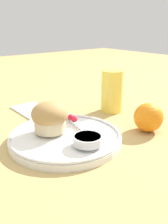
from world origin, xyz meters
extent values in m
plane|color=tan|center=(0.00, 0.00, 0.00)|extent=(3.00, 3.00, 0.00)
cylinder|color=white|center=(0.00, -0.02, 0.01)|extent=(0.24, 0.24, 0.01)
torus|color=white|center=(0.00, -0.02, 0.02)|extent=(0.24, 0.24, 0.01)
cylinder|color=beige|center=(-0.03, -0.03, 0.04)|extent=(0.07, 0.07, 0.03)
ellipsoid|color=#A87F47|center=(-0.03, -0.03, 0.06)|extent=(0.08, 0.08, 0.06)
cylinder|color=silver|center=(0.07, -0.01, 0.03)|extent=(0.06, 0.06, 0.02)
cylinder|color=beige|center=(0.07, -0.01, 0.03)|extent=(0.05, 0.05, 0.00)
sphere|color=#B7192D|center=(-0.05, 0.04, 0.03)|extent=(0.02, 0.02, 0.02)
sphere|color=#B7192D|center=(-0.04, 0.04, 0.03)|extent=(0.02, 0.02, 0.02)
cube|color=silver|center=(-0.01, 0.03, 0.02)|extent=(0.18, 0.06, 0.00)
sphere|color=orange|center=(0.08, 0.17, 0.03)|extent=(0.07, 0.07, 0.07)
cylinder|color=#EAD14C|center=(-0.08, 0.20, 0.06)|extent=(0.06, 0.06, 0.12)
cube|color=white|center=(-0.22, 0.02, 0.00)|extent=(0.15, 0.08, 0.01)
camera|label=1|loc=(0.41, -0.29, 0.24)|focal=40.00mm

